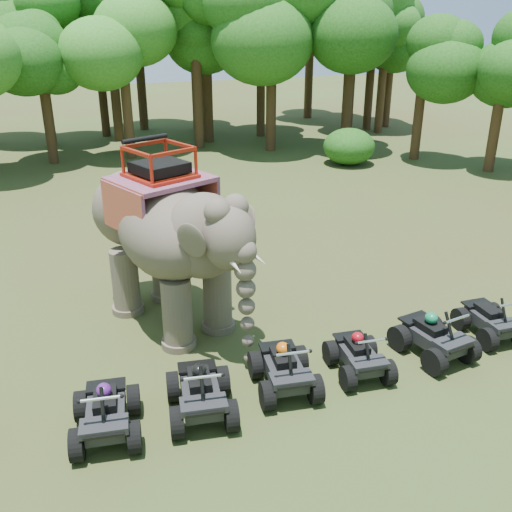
# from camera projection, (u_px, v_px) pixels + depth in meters

# --- Properties ---
(ground) EXTENTS (110.00, 110.00, 0.00)m
(ground) POSITION_uv_depth(u_px,v_px,m) (274.00, 349.00, 13.32)
(ground) COLOR #47381E
(ground) RESTS_ON ground
(elephant) EXTENTS (4.25, 5.94, 4.57)m
(elephant) POSITION_uv_depth(u_px,v_px,m) (167.00, 237.00, 13.72)
(elephant) COLOR brown
(elephant) RESTS_ON ground
(atv_0) EXTENTS (1.47, 1.85, 1.25)m
(atv_0) POSITION_uv_depth(u_px,v_px,m) (105.00, 407.00, 10.41)
(atv_0) COLOR black
(atv_0) RESTS_ON ground
(atv_1) EXTENTS (1.52, 1.91, 1.28)m
(atv_1) POSITION_uv_depth(u_px,v_px,m) (200.00, 386.00, 10.95)
(atv_1) COLOR black
(atv_1) RESTS_ON ground
(atv_2) EXTENTS (1.46, 1.85, 1.25)m
(atv_2) POSITION_uv_depth(u_px,v_px,m) (285.00, 363.00, 11.70)
(atv_2) COLOR black
(atv_2) RESTS_ON ground
(atv_3) EXTENTS (1.29, 1.66, 1.14)m
(atv_3) POSITION_uv_depth(u_px,v_px,m) (359.00, 350.00, 12.24)
(atv_3) COLOR black
(atv_3) RESTS_ON ground
(atv_4) EXTENTS (1.48, 1.87, 1.27)m
(atv_4) POSITION_uv_depth(u_px,v_px,m) (435.00, 331.00, 12.85)
(atv_4) COLOR black
(atv_4) RESTS_ON ground
(atv_5) EXTENTS (1.23, 1.63, 1.16)m
(atv_5) POSITION_uv_depth(u_px,v_px,m) (492.00, 315.00, 13.66)
(atv_5) COLOR black
(atv_5) RESTS_ON ground
(tree_0) EXTENTS (5.25, 5.25, 7.49)m
(tree_0) POSITION_uv_depth(u_px,v_px,m) (125.00, 86.00, 29.35)
(tree_0) COLOR #195114
(tree_0) RESTS_ON ground
(tree_1) EXTENTS (5.97, 5.97, 8.53)m
(tree_1) POSITION_uv_depth(u_px,v_px,m) (197.00, 71.00, 31.54)
(tree_1) COLOR #195114
(tree_1) RESTS_ON ground
(tree_2) EXTENTS (6.27, 6.27, 8.96)m
(tree_2) POSITION_uv_depth(u_px,v_px,m) (271.00, 68.00, 30.73)
(tree_2) COLOR #195114
(tree_2) RESTS_ON ground
(tree_3) EXTENTS (5.77, 5.77, 8.24)m
(tree_3) POSITION_uv_depth(u_px,v_px,m) (349.00, 73.00, 31.61)
(tree_3) COLOR #195114
(tree_3) RESTS_ON ground
(tree_4) EXTENTS (4.68, 4.68, 6.69)m
(tree_4) POSITION_uv_depth(u_px,v_px,m) (421.00, 95.00, 29.29)
(tree_4) COLOR #195114
(tree_4) RESTS_ON ground
(tree_5) EXTENTS (4.65, 4.65, 6.65)m
(tree_5) POSITION_uv_depth(u_px,v_px,m) (499.00, 102.00, 26.95)
(tree_5) COLOR #195114
(tree_5) RESTS_ON ground
(tree_29) EXTENTS (4.72, 4.72, 6.75)m
(tree_29) POSITION_uv_depth(u_px,v_px,m) (45.00, 97.00, 28.45)
(tree_29) COLOR #195114
(tree_29) RESTS_ON ground
(tree_30) EXTENTS (5.57, 5.57, 7.96)m
(tree_30) POSITION_uv_depth(u_px,v_px,m) (371.00, 67.00, 36.79)
(tree_30) COLOR #195114
(tree_30) RESTS_ON ground
(tree_31) EXTENTS (6.48, 6.48, 9.25)m
(tree_31) POSITION_uv_depth(u_px,v_px,m) (139.00, 57.00, 36.44)
(tree_31) COLOR #195114
(tree_31) RESTS_ON ground
(tree_33) EXTENTS (6.63, 6.63, 9.48)m
(tree_33) POSITION_uv_depth(u_px,v_px,m) (195.00, 55.00, 36.46)
(tree_33) COLOR #195114
(tree_33) RESTS_ON ground
(tree_34) EXTENTS (6.37, 6.37, 9.10)m
(tree_34) POSITION_uv_depth(u_px,v_px,m) (41.00, 64.00, 32.00)
(tree_34) COLOR #195114
(tree_34) RESTS_ON ground
(tree_35) EXTENTS (6.36, 6.36, 9.09)m
(tree_35) POSITION_uv_depth(u_px,v_px,m) (112.00, 63.00, 33.22)
(tree_35) COLOR #195114
(tree_35) RESTS_ON ground
(tree_36) EXTENTS (5.20, 5.20, 7.43)m
(tree_36) POSITION_uv_depth(u_px,v_px,m) (261.00, 75.00, 34.85)
(tree_36) COLOR #195114
(tree_36) RESTS_ON ground
(tree_37) EXTENTS (6.18, 6.18, 8.83)m
(tree_37) POSITION_uv_depth(u_px,v_px,m) (352.00, 60.00, 36.56)
(tree_37) COLOR #195114
(tree_37) RESTS_ON ground
(tree_39) EXTENTS (6.76, 6.76, 9.66)m
(tree_39) POSITION_uv_depth(u_px,v_px,m) (310.00, 49.00, 40.60)
(tree_39) COLOR #195114
(tree_39) RESTS_ON ground
(tree_40) EXTENTS (5.12, 5.12, 7.31)m
(tree_40) POSITION_uv_depth(u_px,v_px,m) (101.00, 76.00, 34.76)
(tree_40) COLOR #195114
(tree_40) RESTS_ON ground
(tree_41) EXTENTS (5.46, 5.46, 7.80)m
(tree_41) POSITION_uv_depth(u_px,v_px,m) (390.00, 67.00, 37.67)
(tree_41) COLOR #195114
(tree_41) RESTS_ON ground
(tree_43) EXTENTS (5.13, 5.13, 7.33)m
(tree_43) POSITION_uv_depth(u_px,v_px,m) (383.00, 74.00, 35.84)
(tree_43) COLOR #195114
(tree_43) RESTS_ON ground
(tree_44) EXTENTS (7.24, 7.24, 10.34)m
(tree_44) POSITION_uv_depth(u_px,v_px,m) (206.00, 52.00, 32.66)
(tree_44) COLOR #195114
(tree_44) RESTS_ON ground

